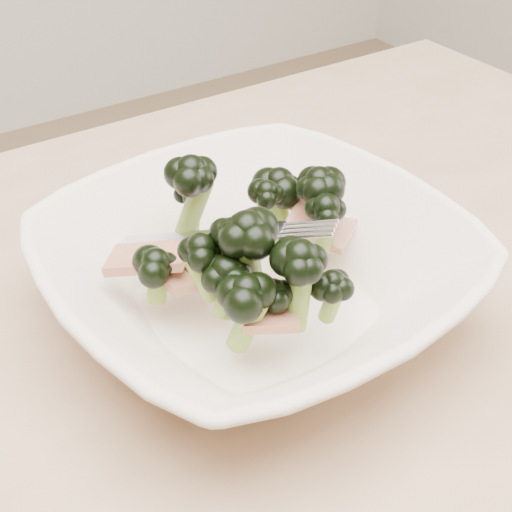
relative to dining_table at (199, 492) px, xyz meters
name	(u,v)px	position (x,y,z in m)	size (l,w,h in m)	color
dining_table	(199,492)	(0.00, 0.00, 0.00)	(1.20, 0.80, 0.75)	tan
broccoli_dish	(255,268)	(0.08, 0.05, 0.14)	(0.31, 0.31, 0.11)	#F4E3CF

